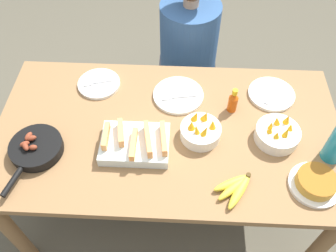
{
  "coord_description": "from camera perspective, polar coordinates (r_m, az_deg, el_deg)",
  "views": [
    {
      "loc": [
        0.05,
        -1.0,
        2.06
      ],
      "look_at": [
        0.0,
        0.0,
        0.77
      ],
      "focal_mm": 38.0,
      "sensor_mm": 36.0,
      "label": 1
    }
  ],
  "objects": [
    {
      "name": "dining_table",
      "position": [
        1.73,
        -0.0,
        -2.61
      ],
      "size": [
        1.62,
        0.87,
        0.74
      ],
      "color": "olive",
      "rests_on": "ground_plane"
    },
    {
      "name": "empty_plate_near_front",
      "position": [
        1.87,
        16.24,
        4.94
      ],
      "size": [
        0.23,
        0.23,
        0.02
      ],
      "color": "silver",
      "rests_on": "dining_table"
    },
    {
      "name": "empty_plate_far_right",
      "position": [
        1.88,
        -11.01,
        6.68
      ],
      "size": [
        0.22,
        0.22,
        0.02
      ],
      "color": "silver",
      "rests_on": "dining_table"
    },
    {
      "name": "fruit_bowl_citrus",
      "position": [
        1.67,
        17.14,
        -1.18
      ],
      "size": [
        0.2,
        0.2,
        0.11
      ],
      "color": "silver",
      "rests_on": "dining_table"
    },
    {
      "name": "fruit_bowl_mango",
      "position": [
        1.61,
        5.25,
        -0.76
      ],
      "size": [
        0.18,
        0.18,
        0.11
      ],
      "color": "silver",
      "rests_on": "dining_table"
    },
    {
      "name": "banana_bunch",
      "position": [
        1.5,
        10.8,
        -9.64
      ],
      "size": [
        0.17,
        0.18,
        0.04
      ],
      "color": "yellow",
      "rests_on": "dining_table"
    },
    {
      "name": "hot_sauce_bottle",
      "position": [
        1.72,
        10.39,
        3.91
      ],
      "size": [
        0.05,
        0.05,
        0.14
      ],
      "color": "#C64C0F",
      "rests_on": "dining_table"
    },
    {
      "name": "melon_tray",
      "position": [
        1.58,
        -5.24,
        -2.72
      ],
      "size": [
        0.3,
        0.22,
        0.1
      ],
      "color": "silver",
      "rests_on": "dining_table"
    },
    {
      "name": "empty_plate_far_left",
      "position": [
        1.79,
        1.66,
        4.97
      ],
      "size": [
        0.25,
        0.25,
        0.02
      ],
      "color": "silver",
      "rests_on": "dining_table"
    },
    {
      "name": "ground_plane",
      "position": [
        2.29,
        -0.0,
        -11.96
      ],
      "size": [
        14.0,
        14.0,
        0.0
      ],
      "primitive_type": "plane",
      "color": "#565142"
    },
    {
      "name": "skillet",
      "position": [
        1.66,
        -20.45,
        -3.41
      ],
      "size": [
        0.23,
        0.36,
        0.08
      ],
      "rotation": [
        0.0,
        0.0,
        4.45
      ],
      "color": "black",
      "rests_on": "dining_table"
    },
    {
      "name": "person_figure",
      "position": [
        2.34,
        3.14,
        9.56
      ],
      "size": [
        0.38,
        0.38,
        1.17
      ],
      "color": "black",
      "rests_on": "ground_plane"
    },
    {
      "name": "frittata_plate_center",
      "position": [
        1.59,
        22.6,
        -8.38
      ],
      "size": [
        0.21,
        0.21,
        0.06
      ],
      "color": "silver",
      "rests_on": "dining_table"
    }
  ]
}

